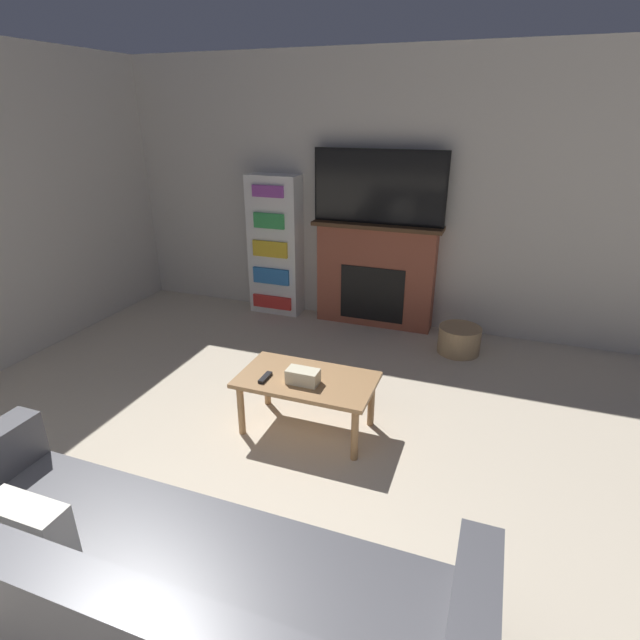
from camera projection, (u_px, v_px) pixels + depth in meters
wall_back at (379, 195)px, 5.05m from camera, size 6.62×0.06×2.70m
fireplace at (375, 275)px, 5.23m from camera, size 1.33×0.28×1.09m
tv at (379, 187)px, 4.86m from camera, size 1.32×0.03×0.72m
couch at (158, 613)px, 1.99m from camera, size 2.48×0.94×0.88m
coffee_table at (307, 385)px, 3.49m from camera, size 0.95×0.54×0.42m
tissue_box at (303, 376)px, 3.39m from camera, size 0.22×0.12×0.10m
remote_control at (265, 377)px, 3.45m from camera, size 0.04×0.15×0.02m
bookshelf at (275, 246)px, 5.49m from camera, size 0.57×0.29×1.52m
storage_basket at (459, 340)px, 4.74m from camera, size 0.40×0.40×0.26m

